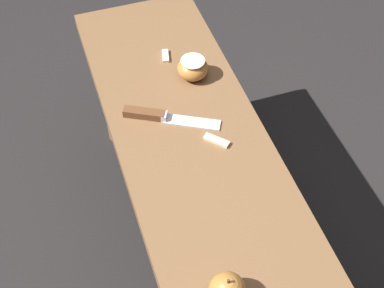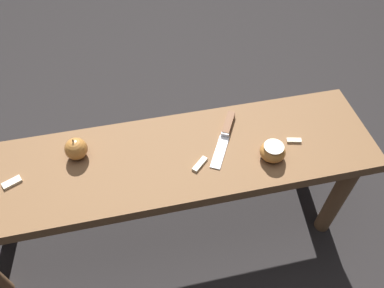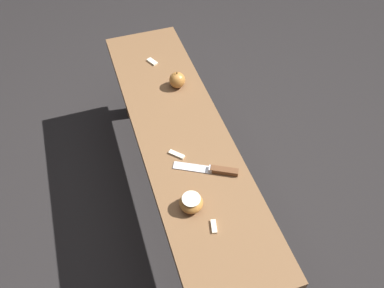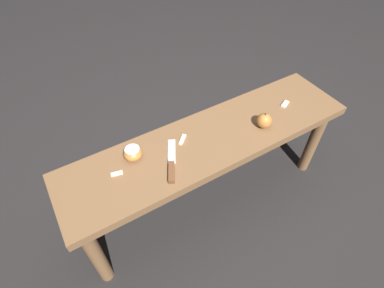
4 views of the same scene
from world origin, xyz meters
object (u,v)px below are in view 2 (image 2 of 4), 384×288
apple_cut (273,152)px  wooden_bench (162,173)px  knife (226,131)px  apple_whole (76,149)px

apple_cut → wooden_bench: bearing=-11.5°
wooden_bench → knife: knife is taller
wooden_bench → apple_whole: (0.25, -0.06, 0.12)m
wooden_bench → knife: (-0.23, -0.06, 0.09)m
apple_whole → apple_cut: apple_whole is taller
apple_whole → apple_cut: 0.60m
wooden_bench → apple_whole: 0.28m
apple_whole → apple_cut: size_ratio=0.99×
knife → apple_cut: size_ratio=2.78×
knife → apple_cut: (-0.11, 0.13, 0.02)m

